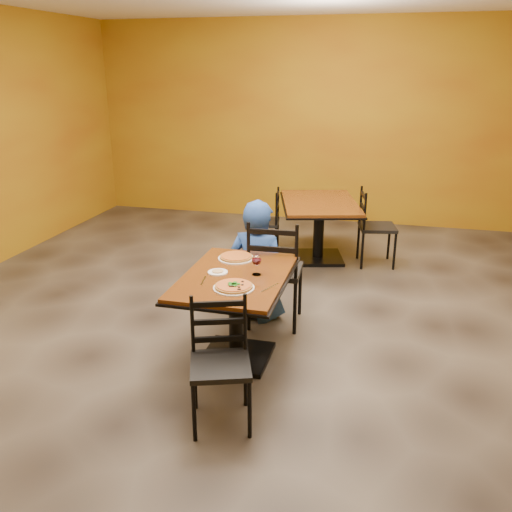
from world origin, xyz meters
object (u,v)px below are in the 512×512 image
(chair_main_near, at_px, (220,366))
(diner, at_px, (257,259))
(pizza_main, at_px, (234,286))
(table_main, at_px, (236,297))
(chair_second_right, at_px, (377,228))
(chair_second_left, at_px, (263,223))
(pizza_far, at_px, (236,256))
(chair_main_far, at_px, (275,271))
(wine_glass, at_px, (257,264))
(plate_far, at_px, (236,258))
(side_plate, at_px, (218,272))
(plate_main, at_px, (234,288))
(table_second, at_px, (319,216))

(chair_main_near, bearing_deg, diner, 76.40)
(chair_main_near, relative_size, pizza_main, 3.08)
(table_main, distance_m, chair_second_right, 2.81)
(chair_second_left, bearing_deg, pizza_far, -0.88)
(diner, bearing_deg, chair_main_far, 160.01)
(pizza_main, relative_size, wine_glass, 1.58)
(chair_main_near, bearing_deg, plate_far, 81.73)
(diner, xyz_separation_m, pizza_main, (0.10, -1.13, 0.19))
(plate_far, bearing_deg, chair_main_near, -78.65)
(chair_main_far, bearing_deg, chair_second_right, -118.21)
(chair_second_left, bearing_deg, diner, 3.24)
(pizza_main, relative_size, pizza_far, 1.01)
(chair_main_near, xyz_separation_m, chair_second_left, (-0.55, 3.47, -0.01))
(plate_far, relative_size, side_plate, 1.94)
(chair_second_right, bearing_deg, diner, 137.71)
(chair_main_far, xyz_separation_m, pizza_far, (-0.27, -0.38, 0.25))
(plate_main, bearing_deg, chair_second_left, 99.24)
(table_second, height_order, chair_main_far, chair_main_far)
(chair_second_left, bearing_deg, pizza_main, 0.74)
(chair_main_near, distance_m, diner, 1.73)
(pizza_far, bearing_deg, chair_main_far, 55.20)
(chair_second_left, height_order, chair_second_right, chair_second_right)
(table_main, height_order, diner, diner)
(pizza_main, height_order, plate_far, pizza_main)
(chair_second_right, height_order, pizza_far, chair_second_right)
(diner, distance_m, wine_glass, 0.87)
(chair_main_far, relative_size, plate_main, 3.35)
(pizza_far, height_order, wine_glass, wine_glass)
(side_plate, xyz_separation_m, wine_glass, (0.31, 0.04, 0.08))
(chair_second_right, relative_size, plate_main, 3.01)
(chair_main_far, distance_m, pizza_main, 1.05)
(chair_main_far, relative_size, side_plate, 6.49)
(table_second, xyz_separation_m, plate_main, (-0.24, -2.89, 0.19))
(chair_main_near, xyz_separation_m, chair_main_far, (0.02, 1.60, 0.08))
(table_second, bearing_deg, pizza_far, -100.28)
(diner, relative_size, plate_far, 3.75)
(table_main, distance_m, chair_second_left, 2.65)
(plate_main, relative_size, pizza_far, 1.11)
(chair_main_near, xyz_separation_m, plate_far, (-0.24, 1.22, 0.32))
(diner, distance_m, side_plate, 0.87)
(chair_main_near, bearing_deg, side_plate, 89.10)
(table_main, distance_m, plate_main, 0.34)
(table_second, bearing_deg, plate_far, -100.28)
(chair_second_right, distance_m, plate_far, 2.53)
(chair_main_far, xyz_separation_m, plate_far, (-0.27, -0.38, 0.24))
(table_second, xyz_separation_m, chair_main_near, (-0.16, -3.47, -0.12))
(chair_second_right, xyz_separation_m, wine_glass, (-0.86, -2.57, 0.37))
(chair_second_right, bearing_deg, table_second, 78.60)
(plate_main, bearing_deg, table_main, 103.75)
(chair_second_left, xyz_separation_m, diner, (0.37, -1.76, 0.15))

